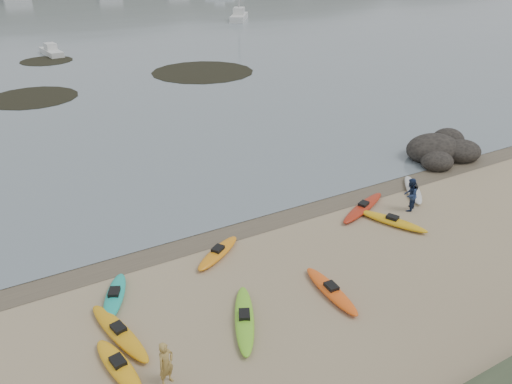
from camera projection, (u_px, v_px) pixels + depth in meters
ground at (256, 219)px, 25.15m from camera, size 600.00×600.00×0.00m
wet_sand at (259, 221)px, 24.91m from camera, size 60.00×60.00×0.00m
kayaks at (281, 262)px, 21.37m from camera, size 19.86×8.40×0.34m
person_west at (166, 364)px, 15.34m from camera, size 0.68×0.57×1.57m
person_east at (410, 195)px, 25.58m from camera, size 1.08×1.01×1.78m
rock_cluster at (441, 153)px, 32.42m from camera, size 5.39×3.98×1.87m
kelp_mats at (132, 76)px, 52.72m from camera, size 27.23×23.50×0.04m
moored_boats at (26, 23)px, 85.66m from camera, size 101.12×68.98×1.37m
far_hills at (101, 25)px, 200.64m from camera, size 550.00×135.00×80.00m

